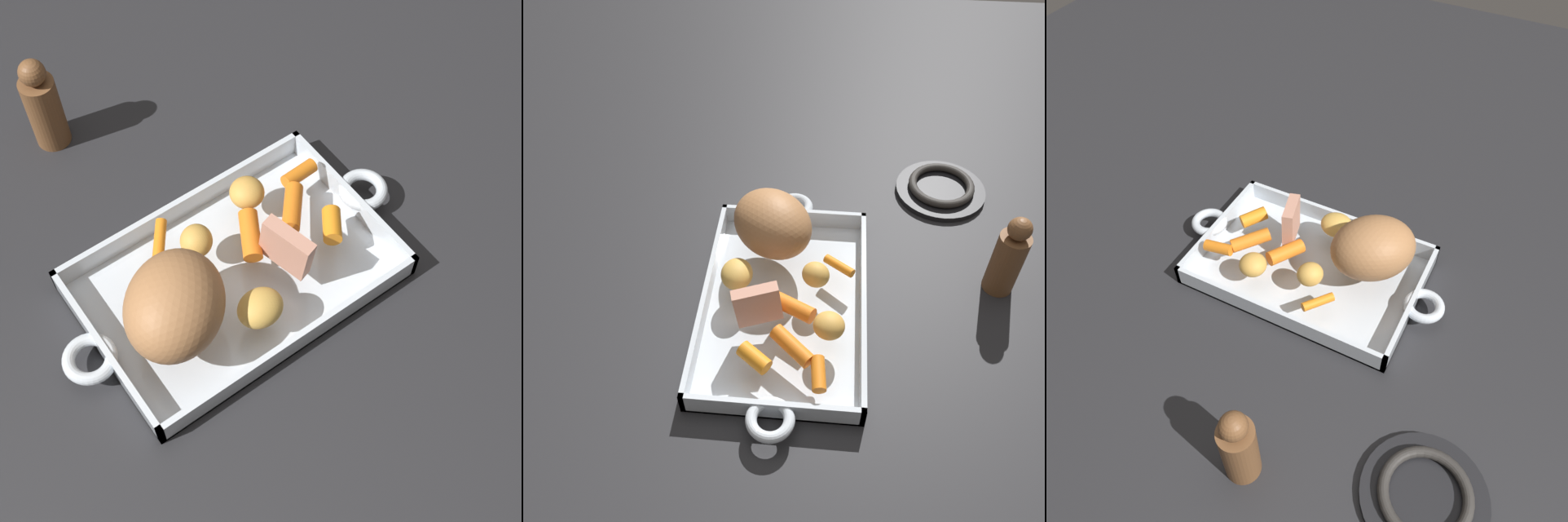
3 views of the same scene
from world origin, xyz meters
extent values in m
plane|color=#232326|center=(0.00, 0.00, 0.00)|extent=(2.24, 2.24, 0.00)
cube|color=silver|center=(0.00, 0.00, 0.00)|extent=(0.37, 0.24, 0.01)
cube|color=silver|center=(0.00, 0.12, 0.02)|extent=(0.37, 0.01, 0.04)
cube|color=silver|center=(0.00, -0.12, 0.02)|extent=(0.37, 0.01, 0.04)
cube|color=silver|center=(0.18, 0.00, 0.02)|extent=(0.01, 0.24, 0.04)
cube|color=silver|center=(-0.18, 0.00, 0.02)|extent=(0.01, 0.24, 0.04)
torus|color=silver|center=(0.20, 0.00, 0.03)|extent=(0.06, 0.06, 0.02)
torus|color=silver|center=(-0.20, 0.00, 0.03)|extent=(0.06, 0.06, 0.02)
ellipsoid|color=#A56E43|center=(-0.10, -0.03, 0.08)|extent=(0.17, 0.17, 0.09)
cube|color=tan|center=(0.05, -0.03, 0.07)|extent=(0.04, 0.07, 0.07)
cylinder|color=orange|center=(0.10, 0.02, 0.05)|extent=(0.06, 0.07, 0.03)
cylinder|color=orange|center=(0.12, -0.03, 0.05)|extent=(0.05, 0.05, 0.03)
cylinder|color=orange|center=(0.14, 0.06, 0.05)|extent=(0.05, 0.02, 0.02)
cylinder|color=orange|center=(-0.05, 0.08, 0.04)|extent=(0.04, 0.05, 0.02)
cylinder|color=orange|center=(0.04, 0.02, 0.05)|extent=(0.05, 0.07, 0.03)
ellipsoid|color=gold|center=(-0.01, -0.07, 0.06)|extent=(0.06, 0.05, 0.04)
ellipsoid|color=gold|center=(0.07, 0.07, 0.05)|extent=(0.06, 0.06, 0.03)
ellipsoid|color=gold|center=(-0.02, 0.04, 0.06)|extent=(0.06, 0.06, 0.04)
cylinder|color=brown|center=(-0.07, 0.33, 0.05)|extent=(0.05, 0.05, 0.11)
sphere|color=brown|center=(-0.07, 0.33, 0.13)|extent=(0.03, 0.03, 0.03)
camera|label=1|loc=(-0.26, -0.40, 0.84)|focal=54.23mm
camera|label=2|loc=(0.55, 0.05, 0.71)|focal=40.27mm
camera|label=3|loc=(-0.26, 0.50, 0.69)|focal=36.04mm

